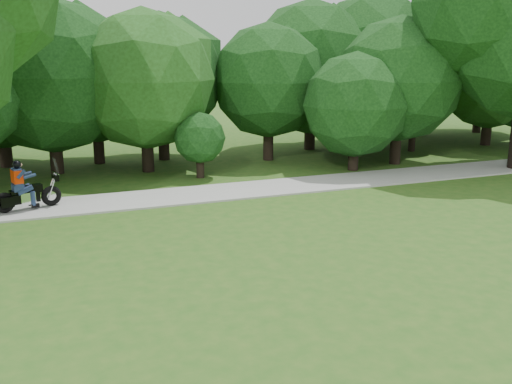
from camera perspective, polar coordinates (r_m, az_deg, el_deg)
ground at (r=12.74m, az=15.13°, el=-7.59°), size 100.00×100.00×0.00m
walkway at (r=19.43m, az=1.22°, el=0.41°), size 60.00×2.20×0.06m
tree_line at (r=25.27m, az=-1.55°, el=11.73°), size 38.94×12.91×7.47m
touring_motorcycle at (r=17.83m, az=-22.25°, el=0.01°), size 1.91×0.97×1.48m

